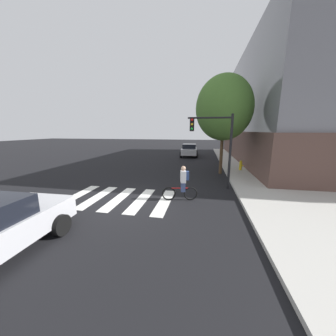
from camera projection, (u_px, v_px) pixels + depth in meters
ground_plane at (125, 199)px, 8.95m from camera, size 120.00×120.00×0.00m
sidewalk at (328, 212)px, 7.31m from camera, size 6.50×50.00×0.15m
crosswalk_stripes at (119, 198)px, 9.00m from camera, size 5.17×3.23×0.01m
sedan_mid at (189, 150)px, 23.78m from camera, size 2.33×4.71×1.60m
cyclist at (182, 183)px, 8.62m from camera, size 1.69×0.44×1.69m
traffic_light_near at (216, 139)px, 10.12m from camera, size 2.47×0.28×4.20m
fire_hydrant at (241, 165)px, 14.78m from camera, size 0.33×0.22×0.78m
street_tree_near at (224, 108)px, 13.26m from camera, size 4.08×4.08×7.26m
corner_building at (333, 107)px, 18.24m from camera, size 18.11×22.75×11.37m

